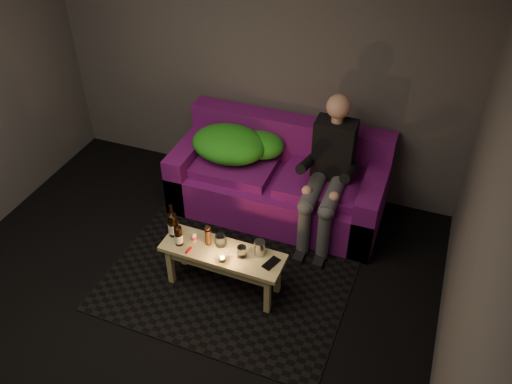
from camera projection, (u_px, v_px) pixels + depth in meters
floor at (151, 339)px, 4.06m from camera, size 4.50×4.50×0.00m
room at (157, 118)px, 3.39m from camera, size 4.50×4.50×4.50m
rug at (227, 282)px, 4.50m from camera, size 2.01×1.49×0.01m
sofa at (280, 182)px, 5.10m from camera, size 1.94×0.88×0.84m
green_blanket at (235, 144)px, 5.02m from camera, size 0.86×0.58×0.29m
person at (328, 169)px, 4.63m from camera, size 0.35×0.81×1.30m
coffee_table at (223, 258)px, 4.27m from camera, size 1.00×0.34×0.40m
beer_bottle_a at (173, 224)px, 4.30m from camera, size 0.08×0.08×0.31m
beer_bottle_b at (178, 235)px, 4.23m from camera, size 0.06×0.06×0.26m
salt_shaker at (194, 237)px, 4.29m from camera, size 0.05×0.05×0.09m
pepper_mill at (208, 237)px, 4.25m from camera, size 0.06×0.06×0.14m
tumbler_back at (221, 240)px, 4.25m from camera, size 0.11×0.11×0.10m
tealight at (222, 258)px, 4.13m from camera, size 0.06×0.06×0.04m
tumbler_front at (242, 252)px, 4.15m from camera, size 0.08×0.08×0.09m
steel_cup at (260, 248)px, 4.16m from camera, size 0.11×0.11×0.12m
smartphone at (271, 263)px, 4.11m from camera, size 0.12×0.17×0.01m
red_lighter at (189, 250)px, 4.22m from camera, size 0.03×0.07×0.01m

